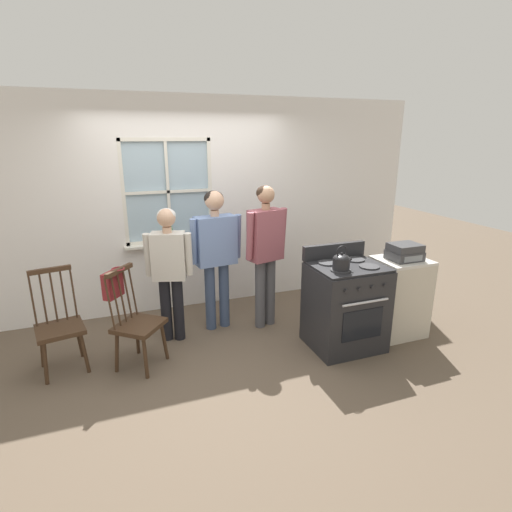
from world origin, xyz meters
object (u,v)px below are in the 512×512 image
(side_counter, at_px, (398,297))
(chair_by_window, at_px, (137,324))
(person_teen_center, at_px, (216,246))
(stereo, at_px, (405,252))
(person_adult_right, at_px, (266,244))
(person_elderly_left, at_px, (169,264))
(potted_plant, at_px, (170,236))
(kettle, at_px, (341,261))
(handbag, at_px, (113,284))
(chair_near_wall, at_px, (59,327))
(stove, at_px, (345,305))

(side_counter, bearing_deg, chair_by_window, 173.56)
(chair_by_window, relative_size, person_teen_center, 0.62)
(chair_by_window, relative_size, stereo, 2.97)
(person_adult_right, distance_m, stereo, 1.54)
(chair_by_window, height_order, person_elderly_left, person_elderly_left)
(person_teen_center, relative_size, potted_plant, 5.47)
(kettle, distance_m, handbag, 2.24)
(chair_by_window, relative_size, kettle, 4.09)
(chair_near_wall, xyz_separation_m, person_elderly_left, (1.11, 0.24, 0.45))
(person_elderly_left, relative_size, stove, 1.38)
(person_elderly_left, bearing_deg, handbag, -137.86)
(chair_by_window, height_order, chair_near_wall, same)
(handbag, distance_m, side_counter, 3.10)
(chair_near_wall, bearing_deg, stereo, -20.34)
(person_elderly_left, xyz_separation_m, person_teen_center, (0.55, 0.12, 0.12))
(chair_near_wall, bearing_deg, handbag, -16.65)
(chair_by_window, xyz_separation_m, stereo, (2.86, -0.34, 0.54))
(chair_near_wall, distance_m, handbag, 0.66)
(stove, relative_size, handbag, 3.53)
(person_elderly_left, bearing_deg, stove, -8.17)
(person_adult_right, height_order, stove, person_adult_right)
(kettle, xyz_separation_m, handbag, (-2.14, 0.64, -0.19))
(potted_plant, bearing_deg, chair_near_wall, -140.09)
(person_teen_center, distance_m, stereo, 2.10)
(person_teen_center, xyz_separation_m, handbag, (-1.13, -0.40, -0.17))
(chair_by_window, bearing_deg, kettle, -65.41)
(handbag, height_order, side_counter, handbag)
(chair_by_window, relative_size, stove, 0.93)
(person_elderly_left, height_order, handbag, person_elderly_left)
(chair_near_wall, relative_size, person_teen_center, 0.62)
(handbag, bearing_deg, side_counter, -8.76)
(stereo, bearing_deg, person_teen_center, 155.08)
(person_elderly_left, bearing_deg, kettle, -14.18)
(potted_plant, bearing_deg, stereo, -34.39)
(stove, distance_m, handbag, 2.39)
(person_elderly_left, distance_m, stereo, 2.58)
(stereo, bearing_deg, person_adult_right, 151.38)
(handbag, bearing_deg, chair_near_wall, 175.18)
(handbag, bearing_deg, potted_plant, 56.29)
(person_elderly_left, relative_size, potted_plant, 4.99)
(person_adult_right, distance_m, side_counter, 1.64)
(person_teen_center, bearing_deg, potted_plant, 113.20)
(person_teen_center, relative_size, kettle, 6.63)
(person_adult_right, bearing_deg, chair_by_window, 179.40)
(person_teen_center, distance_m, stove, 1.58)
(person_adult_right, distance_m, kettle, 1.00)
(chair_near_wall, distance_m, person_adult_right, 2.29)
(chair_near_wall, height_order, kettle, kettle)
(side_counter, bearing_deg, stove, -176.85)
(stove, relative_size, stereo, 3.19)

